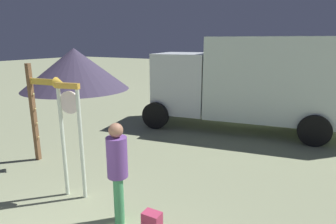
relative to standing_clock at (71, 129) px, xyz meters
name	(u,v)px	position (x,y,z in m)	size (l,w,h in m)	color
standing_clock	(71,129)	(0.00, 0.00, 0.00)	(0.48, 0.18, 2.19)	white
arrow_sign	(43,100)	(-1.82, 0.83, 0.21)	(1.08, 0.31, 2.40)	brown
person_near_clock	(118,169)	(1.26, -0.26, -0.40)	(0.33, 0.33, 1.70)	#449B61
backpack	(152,224)	(1.90, -0.28, -1.16)	(0.28, 0.23, 0.39)	#B93657
box_truck_near	(259,80)	(2.05, 6.07, 0.30)	(7.07, 3.31, 3.03)	white
dome_tent	(75,69)	(-9.52, 9.06, -0.10)	(6.45, 6.45, 2.51)	#3E354E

